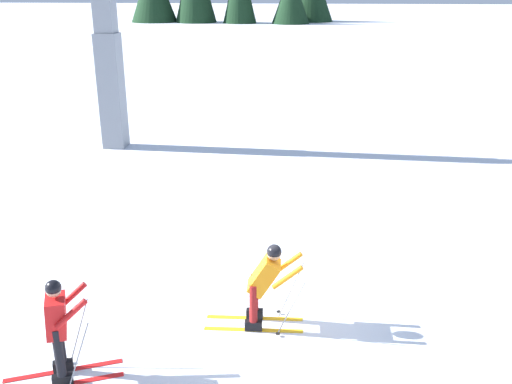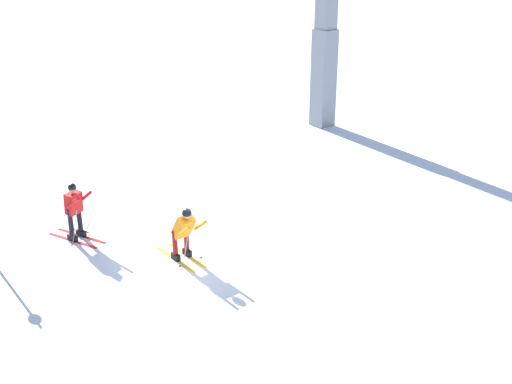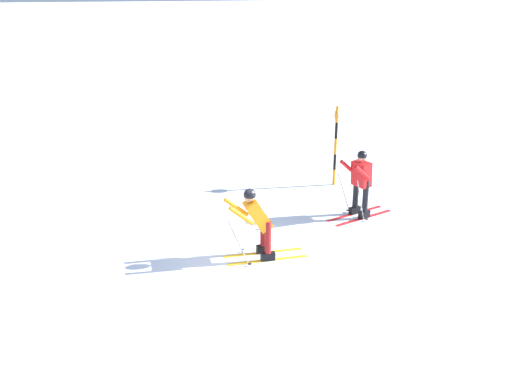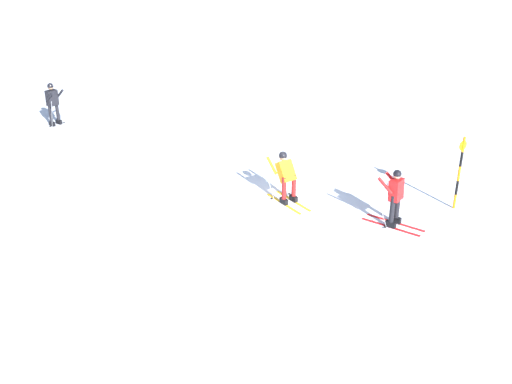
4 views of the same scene
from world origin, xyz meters
name	(u,v)px [view 1 (image 1 of 4)]	position (x,y,z in m)	size (l,w,h in m)	color
ground_plane	(264,308)	(0.00, 0.00, 0.00)	(260.00, 260.00, 0.00)	white
skier_carving_main	(265,280)	(0.04, -0.51, 0.84)	(1.63, 0.71, 1.60)	yellow
skier_distant_downhill	(58,324)	(-2.71, -2.08, 0.90)	(1.70, 0.98, 1.60)	red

